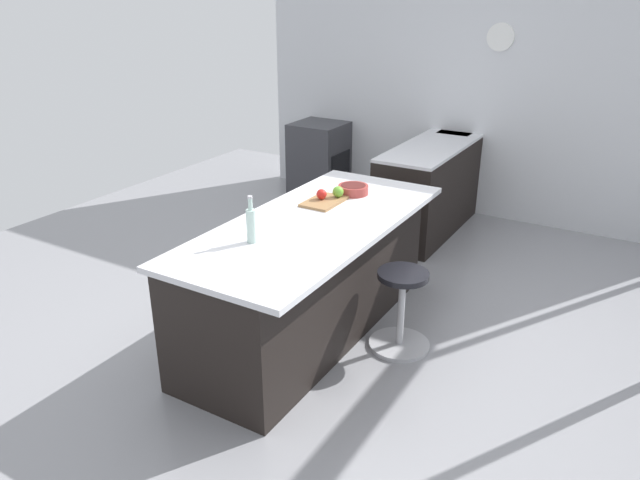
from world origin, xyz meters
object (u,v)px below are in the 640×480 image
(oven_range, at_px, (319,159))
(kitchen_island, at_px, (309,276))
(stool_by_window, at_px, (401,312))
(apple_red, at_px, (322,194))
(water_bottle, at_px, (251,224))
(fruit_bowl, at_px, (353,189))
(apple_green, at_px, (338,192))
(cutting_board, at_px, (324,202))

(oven_range, relative_size, kitchen_island, 0.38)
(stool_by_window, height_order, apple_red, apple_red)
(water_bottle, bearing_deg, oven_range, -155.88)
(water_bottle, relative_size, fruit_bowl, 1.31)
(kitchen_island, distance_m, fruit_bowl, 0.82)
(water_bottle, bearing_deg, apple_green, 176.20)
(apple_red, bearing_deg, kitchen_island, 16.95)
(oven_range, bearing_deg, cutting_board, 31.54)
(kitchen_island, bearing_deg, water_bottle, -10.65)
(apple_green, height_order, water_bottle, water_bottle)
(fruit_bowl, bearing_deg, stool_by_window, 51.92)
(oven_range, bearing_deg, water_bottle, 24.12)
(oven_range, distance_m, fruit_bowl, 2.75)
(apple_red, height_order, water_bottle, water_bottle)
(stool_by_window, bearing_deg, cutting_board, -106.62)
(kitchen_island, bearing_deg, fruit_bowl, 179.69)
(stool_by_window, relative_size, apple_green, 6.95)
(cutting_board, relative_size, water_bottle, 1.15)
(stool_by_window, xyz_separation_m, water_bottle, (0.66, -0.78, 0.74))
(stool_by_window, xyz_separation_m, apple_red, (-0.24, -0.80, 0.67))
(stool_by_window, bearing_deg, apple_green, -116.08)
(kitchen_island, xyz_separation_m, stool_by_window, (-0.14, 0.68, -0.17))
(kitchen_island, relative_size, stool_by_window, 3.93)
(apple_green, height_order, apple_red, apple_green)
(kitchen_island, bearing_deg, apple_green, -176.29)
(apple_green, xyz_separation_m, apple_red, (0.11, -0.08, -0.00))
(cutting_board, xyz_separation_m, apple_red, (-0.01, -0.03, 0.05))
(oven_range, xyz_separation_m, kitchen_island, (2.85, 1.61, 0.01))
(oven_range, relative_size, water_bottle, 2.84)
(cutting_board, xyz_separation_m, water_bottle, (0.89, -0.01, 0.11))
(oven_range, xyz_separation_m, apple_green, (2.36, 1.58, 0.51))
(cutting_board, height_order, water_bottle, water_bottle)
(water_bottle, height_order, fruit_bowl, water_bottle)
(apple_green, relative_size, water_bottle, 0.27)
(water_bottle, bearing_deg, apple_red, -178.93)
(kitchen_island, xyz_separation_m, cutting_board, (-0.37, -0.09, 0.45))
(kitchen_island, relative_size, apple_green, 27.33)
(oven_range, xyz_separation_m, stool_by_window, (2.71, 2.29, -0.16))
(apple_red, xyz_separation_m, fruit_bowl, (-0.29, 0.12, -0.02))
(water_bottle, bearing_deg, kitchen_island, 169.35)
(stool_by_window, distance_m, apple_green, 1.05)
(apple_green, bearing_deg, stool_by_window, 63.92)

